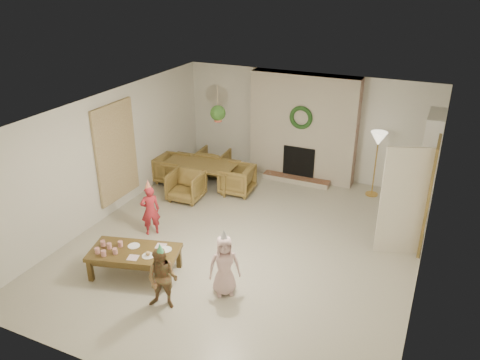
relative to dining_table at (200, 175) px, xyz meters
The scene contains 56 objects.
floor 2.67m from the dining_table, 42.94° to the right, with size 7.00×7.00×0.00m, color #B7B29E.
ceiling 3.45m from the dining_table, 42.94° to the right, with size 7.00×7.00×0.00m, color white.
wall_back 2.75m from the dining_table, 41.04° to the left, with size 7.00×7.00×0.00m, color silver.
wall_front 5.73m from the dining_table, 69.89° to the right, with size 7.00×7.00×0.00m, color silver.
wall_left 2.30m from the dining_table, 120.30° to the right, with size 7.00×7.00×0.00m, color silver.
wall_right 5.35m from the dining_table, 20.09° to the right, with size 7.00×7.00×0.00m, color silver.
fireplace_mass 2.63m from the dining_table, 37.51° to the left, with size 2.50×0.40×2.50m, color #4D1A14.
fireplace_hearth 2.27m from the dining_table, 30.44° to the left, with size 1.60×0.30×0.12m, color #5F2E1A.
fireplace_firebox 2.35m from the dining_table, 34.02° to the left, with size 0.75×0.12×0.75m, color black.
fireplace_wreath 2.64m from the dining_table, 32.99° to the left, with size 0.54×0.54×0.10m, color #1A4018.
floor_lamp_base 3.90m from the dining_table, 17.83° to the left, with size 0.28×0.28×0.03m, color gold.
floor_lamp_post 3.91m from the dining_table, 17.83° to the left, with size 0.03×0.03×1.33m, color gold.
floor_lamp_shade 4.03m from the dining_table, 17.83° to the left, with size 0.35×0.35×0.29m, color beige.
bookshelf_carcass 4.88m from the dining_table, ahead, with size 0.30×1.00×2.20m, color white.
bookshelf_shelf_a 4.79m from the dining_table, ahead, with size 0.30×0.92×0.03m, color white.
bookshelf_shelf_b 4.82m from the dining_table, ahead, with size 0.30×0.92×0.03m, color white.
bookshelf_shelf_c 4.88m from the dining_table, ahead, with size 0.30×0.92×0.03m, color white.
bookshelf_shelf_d 4.98m from the dining_table, ahead, with size 0.30×0.92×0.03m, color white.
books_row_lower 4.77m from the dining_table, ahead, with size 0.20×0.40×0.24m, color maroon.
books_row_mid 4.83m from the dining_table, ahead, with size 0.20×0.44×0.24m, color #27658F.
books_row_upper 4.88m from the dining_table, ahead, with size 0.20×0.36×0.22m, color #A69623.
door_frame 4.99m from the dining_table, ahead, with size 0.05×0.86×2.04m, color olive.
door_leaf 4.68m from the dining_table, 12.32° to the right, with size 0.05×0.80×2.00m, color beige.
curtain_panel 2.13m from the dining_table, 122.30° to the right, with size 0.06×1.20×2.00m, color #C4B88A.
dining_table is the anchor object (origin of this frame).
dining_chair_near 0.73m from the dining_table, 86.83° to the right, with size 0.69×0.71×0.64m, color olive.
dining_chair_far 0.73m from the dining_table, 93.17° to the left, with size 0.69×0.71×0.64m, color olive.
dining_chair_left 0.73m from the dining_table, behind, with size 0.69×0.71×0.64m, color olive.
dining_chair_right 0.91m from the dining_table, ahead, with size 0.69×0.71×0.64m, color olive.
hanging_plant_cord 1.99m from the dining_table, 25.60° to the right, with size 0.01×0.01×0.70m, color tan.
hanging_plant_pot 1.67m from the dining_table, 25.60° to the right, with size 0.16×0.16×0.12m, color #9F4433.
hanging_plant_foliage 1.78m from the dining_table, 25.60° to the right, with size 0.32×0.32×0.32m, color #214416.
coffee_table_top 3.52m from the dining_table, 78.97° to the right, with size 1.45×0.72×0.07m, color brown.
coffee_table_apron 3.51m from the dining_table, 78.97° to the right, with size 1.33×0.61×0.09m, color brown.
coffee_leg_fl 3.91m from the dining_table, 88.28° to the right, with size 0.08×0.08×0.38m, color brown.
coffee_leg_fr 3.82m from the dining_table, 68.77° to the right, with size 0.08×0.08×0.38m, color brown.
coffee_leg_bl 3.34m from the dining_table, 90.66° to the right, with size 0.08×0.08×0.38m, color brown.
coffee_leg_br 3.23m from the dining_table, 67.69° to the right, with size 0.08×0.08×0.38m, color brown.
cup_a 3.77m from the dining_table, 87.26° to the right, with size 0.08×0.08×0.10m, color silver.
cup_b 3.55m from the dining_table, 88.04° to the right, with size 0.08×0.08×0.10m, color silver.
cup_c 3.79m from the dining_table, 85.10° to the right, with size 0.08×0.08×0.10m, color silver.
cup_d 3.58m from the dining_table, 85.75° to the right, with size 0.08×0.08×0.10m, color silver.
cup_e 3.68m from the dining_table, 82.97° to the right, with size 0.08×0.08×0.10m, color silver.
cup_f 3.46m from the dining_table, 83.50° to the right, with size 0.08×0.08×0.10m, color silver.
plate_a 3.39m from the dining_table, 80.07° to the right, with size 0.20×0.20×0.01m, color white.
plate_b 3.62m from the dining_table, 74.44° to the right, with size 0.20×0.20×0.01m, color white.
plate_c 3.40m from the dining_table, 70.67° to the right, with size 0.20×0.20×0.01m, color white.
food_scoop 3.62m from the dining_table, 74.44° to the right, with size 0.08×0.08×0.08m, color tan.
napkin_left 3.71m from the dining_table, 77.88° to the right, with size 0.17×0.17×0.01m, color #D69EAD.
napkin_right 3.31m from the dining_table, 72.48° to the right, with size 0.17×0.17×0.01m, color #D69EAD.
child_red 2.27m from the dining_table, 85.58° to the right, with size 0.36×0.24×0.99m, color #AF252E.
party_hat_red 2.38m from the dining_table, 85.58° to the right, with size 0.14×0.14×0.19m, color #E6AC4C.
child_plaid 4.26m from the dining_table, 68.57° to the right, with size 0.48×0.38×0.99m, color brown.
party_hat_plaid 4.32m from the dining_table, 68.57° to the right, with size 0.12×0.12×0.16m, color #53C278.
child_pink 3.98m from the dining_table, 55.78° to the right, with size 0.49×0.32×1.00m, color beige.
party_hat_pink 4.04m from the dining_table, 55.78° to the right, with size 0.13×0.13×0.18m, color #B7B8BF.
Camera 1 is at (2.99, -6.85, 4.68)m, focal length 35.26 mm.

